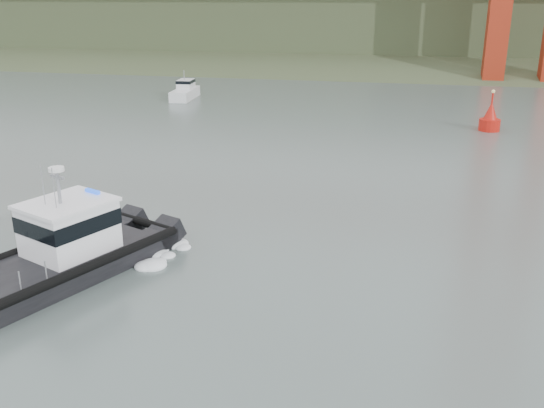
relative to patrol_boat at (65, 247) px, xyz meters
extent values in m
plane|color=#4B5955|center=(9.14, -2.06, -1.36)|extent=(400.00, 400.00, 0.00)
cube|color=#2C3C22|center=(9.14, 89.94, -1.36)|extent=(500.00, 44.72, 16.25)
cube|color=#2C3C22|center=(9.14, 117.94, 4.64)|extent=(500.00, 70.00, 18.00)
cube|color=#2C3C22|center=(9.14, 142.94, 9.64)|extent=(500.00, 60.00, 16.00)
cube|color=black|center=(-1.33, 0.38, -0.93)|extent=(5.53, 10.80, 1.22)
cube|color=black|center=(1.20, -0.68, -0.93)|extent=(5.53, 10.80, 1.22)
cube|color=black|center=(-0.26, -0.62, -0.44)|extent=(7.47, 10.46, 0.25)
cube|color=white|center=(0.13, 0.32, 0.84)|extent=(4.22, 4.54, 2.33)
cube|color=black|center=(0.13, 0.32, 1.26)|extent=(4.30, 4.62, 0.76)
cube|color=white|center=(0.13, 0.32, 2.09)|extent=(4.48, 4.81, 0.16)
cylinder|color=gray|center=(0.01, 0.03, 2.92)|extent=(0.16, 0.16, 1.83)
cylinder|color=white|center=(0.01, 0.03, 3.79)|extent=(0.71, 0.71, 0.18)
cube|color=silver|center=(-12.34, 49.00, -0.80)|extent=(2.74, 6.80, 1.33)
cube|color=silver|center=(-12.38, 49.55, 0.31)|extent=(1.98, 2.79, 1.33)
cube|color=black|center=(-12.38, 49.55, 0.75)|extent=(2.04, 2.85, 0.39)
cylinder|color=gray|center=(-12.34, 49.00, 1.52)|extent=(0.09, 0.09, 1.33)
cylinder|color=#B8150C|center=(23.05, 37.72, -0.91)|extent=(2.00, 2.00, 1.34)
cone|color=#B8150C|center=(23.05, 37.72, 0.42)|extent=(1.56, 1.56, 2.00)
cylinder|color=#B8150C|center=(23.05, 37.72, 1.76)|extent=(0.18, 0.18, 1.11)
sphere|color=#E5D87F|center=(23.05, 37.72, 2.43)|extent=(0.33, 0.33, 0.33)
camera|label=1|loc=(15.19, -23.33, 11.24)|focal=40.00mm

